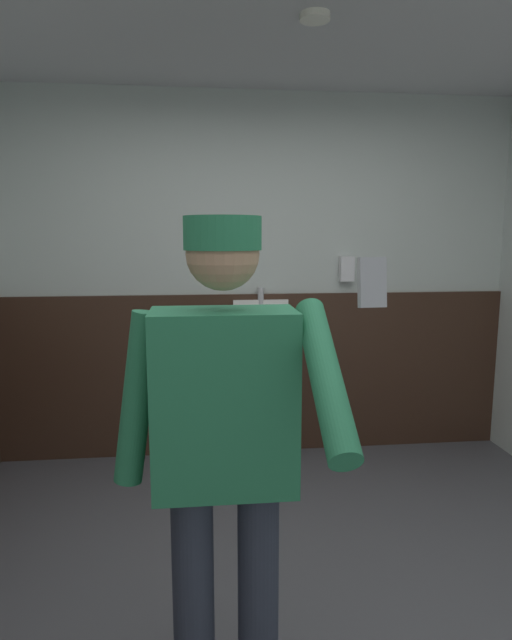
% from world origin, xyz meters
% --- Properties ---
extents(wall_back, '(4.35, 0.12, 2.60)m').
position_xyz_m(wall_back, '(0.00, 2.02, 1.30)').
color(wall_back, silver).
rests_on(wall_back, ground_plane).
extents(wainscot_band_back, '(3.75, 0.03, 1.19)m').
position_xyz_m(wainscot_band_back, '(0.00, 1.95, 0.59)').
color(wainscot_band_back, '#382319').
rests_on(wainscot_band_back, ground_plane).
extents(downlight_far, '(0.14, 0.14, 0.03)m').
position_xyz_m(downlight_far, '(0.13, 0.69, 2.59)').
color(downlight_far, white).
extents(urinal_solo, '(0.40, 0.34, 1.24)m').
position_xyz_m(urinal_solo, '(0.04, 1.80, 0.78)').
color(urinal_solo, white).
rests_on(urinal_solo, ground_plane).
extents(person, '(0.67, 0.60, 1.67)m').
position_xyz_m(person, '(-0.34, -0.23, 0.99)').
color(person, '#2D3342').
rests_on(person, ground_plane).
extents(cell_phone, '(0.06, 0.04, 0.11)m').
position_xyz_m(cell_phone, '(-0.03, -0.73, 1.51)').
color(cell_phone, '#A5A8B2').
extents(soap_dispenser, '(0.10, 0.07, 0.18)m').
position_xyz_m(soap_dispenser, '(0.66, 1.92, 1.37)').
color(soap_dispenser, silver).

